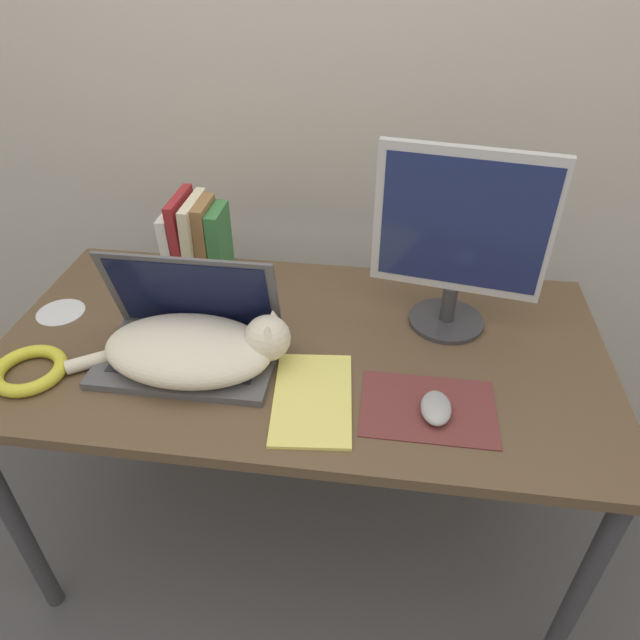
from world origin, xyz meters
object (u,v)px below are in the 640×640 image
cd_disc (61,312)px  computer_mouse (436,408)px  cat (196,348)px  laptop (189,339)px  book_row (197,241)px  cable_coil (29,370)px  notepad (313,398)px  external_monitor (459,238)px

cd_disc → computer_mouse: bearing=-14.0°
computer_mouse → cat: bearing=171.7°
laptop → computer_mouse: 0.57m
book_row → cd_disc: 0.39m
laptop → cable_coil: (-0.33, -0.11, -0.03)m
cat → notepad: (0.27, -0.07, -0.05)m
cat → computer_mouse: size_ratio=5.08×
external_monitor → cd_disc: size_ratio=3.71×
laptop → cable_coil: laptop is taller
computer_mouse → book_row: size_ratio=0.41×
external_monitor → cd_disc: external_monitor is taller
cat → external_monitor: bearing=23.8°
laptop → cd_disc: laptop is taller
external_monitor → book_row: 0.70m
notepad → cat: bearing=165.8°
cable_coil → computer_mouse: bearing=0.0°
computer_mouse → book_row: 0.79m
computer_mouse → notepad: (-0.26, 0.01, -0.01)m
computer_mouse → cable_coil: size_ratio=0.60×
cd_disc → laptop: bearing=-17.3°
book_row → cable_coil: size_ratio=1.45×
notepad → cd_disc: notepad is taller
cable_coil → cd_disc: (-0.05, 0.23, -0.01)m
book_row → external_monitor: bearing=-11.5°
cable_coil → notepad: 0.63m
external_monitor → notepad: 0.49m
cat → cable_coil: cat is taller
cable_coil → laptop: bearing=19.0°
laptop → external_monitor: size_ratio=0.89×
laptop → notepad: 0.32m
notepad → book_row: bearing=130.3°
laptop → external_monitor: external_monitor is taller
book_row → cable_coil: book_row is taller
cat → computer_mouse: 0.53m
computer_mouse → book_row: bearing=144.2°
laptop → computer_mouse: bearing=-11.6°
laptop → cd_disc: 0.41m
external_monitor → computer_mouse: (-0.04, -0.32, -0.22)m
book_row → notepad: size_ratio=0.81×
cat → cd_disc: size_ratio=4.16×
external_monitor → notepad: (-0.29, -0.32, -0.23)m
cat → cd_disc: bearing=159.2°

